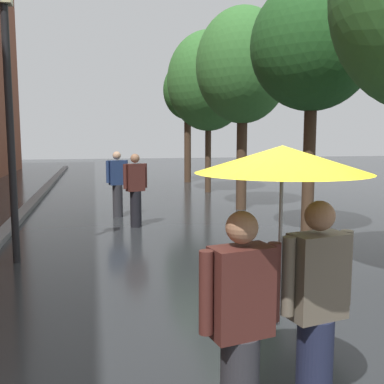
# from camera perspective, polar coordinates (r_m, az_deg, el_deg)

# --- Properties ---
(kerb_strip) EXTENTS (0.30, 36.00, 0.12)m
(kerb_strip) POSITION_cam_1_polar(r_m,az_deg,el_deg) (13.26, -20.64, -2.07)
(kerb_strip) COLOR slate
(kerb_strip) RESTS_ON ground
(street_tree_1) EXTENTS (2.42, 2.42, 5.10)m
(street_tree_1) POSITION_cam_1_polar(r_m,az_deg,el_deg) (9.29, 15.36, 17.67)
(street_tree_1) COLOR #473323
(street_tree_1) RESTS_ON ground
(street_tree_2) EXTENTS (2.63, 2.63, 5.64)m
(street_tree_2) POSITION_cam_1_polar(r_m,az_deg,el_deg) (12.82, 6.61, 15.81)
(street_tree_2) COLOR #473323
(street_tree_2) RESTS_ON ground
(street_tree_3) EXTENTS (3.04, 3.04, 5.93)m
(street_tree_3) POSITION_cam_1_polar(r_m,az_deg,el_deg) (16.68, 2.14, 14.12)
(street_tree_3) COLOR #473323
(street_tree_3) RESTS_ON ground
(street_tree_4) EXTENTS (2.21, 2.21, 5.49)m
(street_tree_4) POSITION_cam_1_polar(r_m,az_deg,el_deg) (20.40, -0.58, 12.87)
(street_tree_4) COLOR #473323
(street_tree_4) RESTS_ON ground
(couple_under_umbrella) EXTENTS (1.18, 1.15, 2.02)m
(couple_under_umbrella) POSITION_cam_1_polar(r_m,az_deg,el_deg) (3.01, 11.48, -6.58)
(couple_under_umbrella) COLOR #2D2D33
(couple_under_umbrella) RESTS_ON ground
(street_lamp_post) EXTENTS (0.24, 0.24, 4.45)m
(street_lamp_post) POSITION_cam_1_polar(r_m,az_deg,el_deg) (7.73, -22.62, 10.40)
(street_lamp_post) COLOR black
(street_lamp_post) RESTS_ON ground
(pedestrian_walking_midground) EXTENTS (0.56, 0.34, 1.70)m
(pedestrian_walking_midground) POSITION_cam_1_polar(r_m,az_deg,el_deg) (10.22, -7.32, 0.29)
(pedestrian_walking_midground) COLOR black
(pedestrian_walking_midground) RESTS_ON ground
(pedestrian_walking_far) EXTENTS (0.57, 0.40, 1.71)m
(pedestrian_walking_far) POSITION_cam_1_polar(r_m,az_deg,el_deg) (11.57, -9.67, 1.24)
(pedestrian_walking_far) COLOR #2D2D33
(pedestrian_walking_far) RESTS_ON ground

